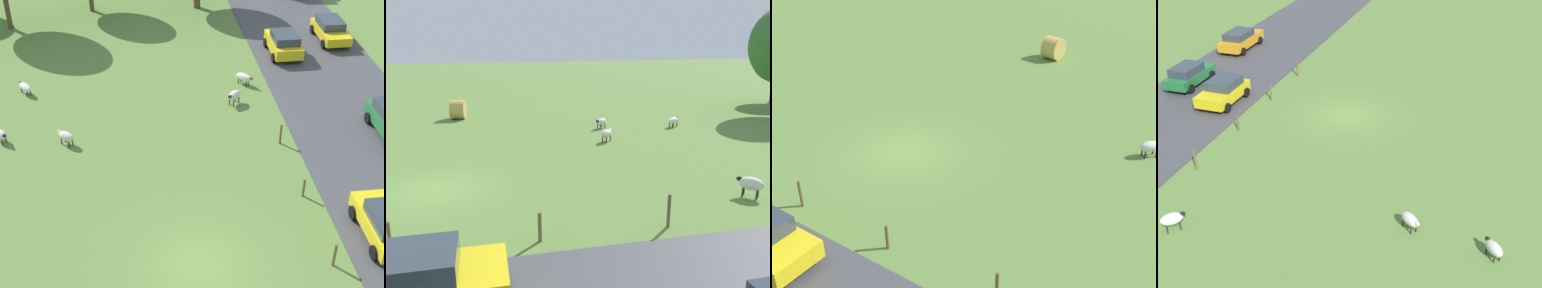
{
  "view_description": "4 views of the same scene",
  "coord_description": "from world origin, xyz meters",
  "views": [
    {
      "loc": [
        -2.25,
        -16.09,
        17.51
      ],
      "look_at": [
        0.53,
        7.04,
        1.22
      ],
      "focal_mm": 52.46,
      "sensor_mm": 36.0,
      "label": 1
    },
    {
      "loc": [
        17.32,
        2.31,
        6.51
      ],
      "look_at": [
        -1.64,
        6.72,
        1.19
      ],
      "focal_mm": 37.95,
      "sensor_mm": 36.0,
      "label": 2
    },
    {
      "loc": [
        15.68,
        13.92,
        12.27
      ],
      "look_at": [
        -0.08,
        3.28,
        1.46
      ],
      "focal_mm": 48.34,
      "sensor_mm": 36.0,
      "label": 3
    },
    {
      "loc": [
        -8.77,
        26.59,
        14.19
      ],
      "look_at": [
        -1.95,
        5.39,
        1.29
      ],
      "focal_mm": 46.79,
      "sensor_mm": 36.0,
      "label": 4
    }
  ],
  "objects": [
    {
      "name": "ground_plane",
      "position": [
        0.0,
        0.0,
        0.0
      ],
      "size": [
        160.0,
        160.0,
        0.0
      ],
      "primitive_type": "plane",
      "color": "olive"
    },
    {
      "name": "sheep_1",
      "position": [
        -6.03,
        9.56,
        0.53
      ],
      "size": [
        1.11,
        1.07,
        0.78
      ],
      "color": "silver",
      "rests_on": "ground_plane"
    },
    {
      "name": "sheep_2",
      "position": [
        -8.91,
        15.46,
        0.47
      ],
      "size": [
        1.08,
        1.24,
        0.7
      ],
      "color": "white",
      "rests_on": "ground_plane"
    },
    {
      "name": "sheep_3",
      "position": [
        3.78,
        12.72,
        0.57
      ],
      "size": [
        1.09,
        1.08,
        0.85
      ],
      "color": "silver",
      "rests_on": "ground_plane"
    },
    {
      "name": "sheep_4",
      "position": [
        -9.59,
        10.25,
        0.48
      ],
      "size": [
        0.99,
        1.07,
        0.72
      ],
      "color": "silver",
      "rests_on": "ground_plane"
    },
    {
      "name": "hay_bale_0",
      "position": [
        -15.31,
        0.25,
        0.74
      ],
      "size": [
        1.62,
        1.27,
        1.48
      ],
      "primitive_type": "cylinder",
      "rotation": [
        1.57,
        0.0,
        3.0
      ],
      "color": "tan",
      "rests_on": "ground_plane"
    },
    {
      "name": "fence_post_1",
      "position": [
        5.51,
        -0.68,
        0.59
      ],
      "size": [
        0.12,
        0.12,
        1.18
      ],
      "primitive_type": "cylinder",
      "color": "brown",
      "rests_on": "ground_plane"
    },
    {
      "name": "fence_post_2",
      "position": [
        5.51,
        3.79,
        0.5
      ],
      "size": [
        0.12,
        0.12,
        1.0
      ],
      "primitive_type": "cylinder",
      "color": "brown",
      "rests_on": "ground_plane"
    },
    {
      "name": "fence_post_3",
      "position": [
        5.51,
        8.27,
        0.6
      ],
      "size": [
        0.12,
        0.12,
        1.21
      ],
      "primitive_type": "cylinder",
      "color": "brown",
      "rests_on": "ground_plane"
    },
    {
      "name": "car_2",
      "position": [
        8.28,
        0.62,
        0.87
      ],
      "size": [
        2.18,
        3.86,
        1.56
      ],
      "color": "yellow",
      "rests_on": "road_strip"
    }
  ]
}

